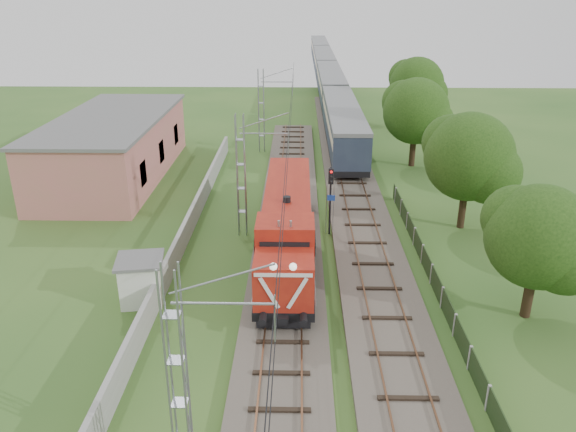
{
  "coord_description": "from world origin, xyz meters",
  "views": [
    {
      "loc": [
        0.66,
        -21.89,
        15.25
      ],
      "look_at": [
        0.03,
        9.81,
        2.2
      ],
      "focal_mm": 35.0,
      "sensor_mm": 36.0,
      "label": 1
    }
  ],
  "objects_px": {
    "locomotive": "(287,224)",
    "signal_post": "(331,189)",
    "relay_hut": "(141,280)",
    "coach_rake": "(327,71)"
  },
  "relations": [
    {
      "from": "locomotive",
      "to": "relay_hut",
      "type": "bearing_deg",
      "value": -145.18
    },
    {
      "from": "locomotive",
      "to": "relay_hut",
      "type": "distance_m",
      "value": 9.07
    },
    {
      "from": "coach_rake",
      "to": "relay_hut",
      "type": "relative_size",
      "value": 35.32
    },
    {
      "from": "signal_post",
      "to": "relay_hut",
      "type": "xyz_separation_m",
      "value": [
        -10.12,
        -8.65,
        -1.94
      ]
    },
    {
      "from": "coach_rake",
      "to": "relay_hut",
      "type": "distance_m",
      "value": 67.12
    },
    {
      "from": "relay_hut",
      "to": "coach_rake",
      "type": "bearing_deg",
      "value": 79.35
    },
    {
      "from": "locomotive",
      "to": "signal_post",
      "type": "distance_m",
      "value": 4.54
    },
    {
      "from": "coach_rake",
      "to": "signal_post",
      "type": "relative_size",
      "value": 20.59
    },
    {
      "from": "signal_post",
      "to": "relay_hut",
      "type": "height_order",
      "value": "signal_post"
    },
    {
      "from": "locomotive",
      "to": "relay_hut",
      "type": "height_order",
      "value": "locomotive"
    }
  ]
}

